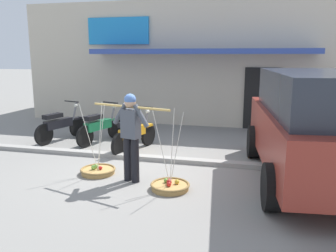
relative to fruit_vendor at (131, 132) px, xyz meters
The scene contains 10 objects.
ground_plane 1.20m from the fruit_vendor, 91.87° to the left, with size 90.00×90.00×0.00m, color gray.
sidewalk_curb 1.68m from the fruit_vendor, 90.94° to the left, with size 20.00×0.24×0.10m, color gray.
fruit_vendor is the anchor object (origin of this frame).
fruit_basket_left_side 1.24m from the fruit_vendor, 15.87° to the right, with size 0.72×0.72×1.45m.
fruit_basket_right_side 1.25m from the fruit_vendor, 164.04° to the left, with size 0.72×0.72×1.45m.
motorcycle_nearest_shop 4.02m from the fruit_vendor, 140.26° to the left, with size 0.68×1.77×1.09m.
motorcycle_second_in_row 3.27m from the fruit_vendor, 125.79° to the left, with size 0.69×1.77×1.09m.
motorcycle_third_in_row 2.23m from the fruit_vendor, 108.53° to the left, with size 0.66×1.78×1.09m.
parked_truck 3.46m from the fruit_vendor, 14.31° to the left, with size 2.55×4.97×2.10m.
storefront_building 8.19m from the fruit_vendor, 86.80° to the left, with size 13.00×6.00×4.20m.
Camera 1 is at (2.29, -6.74, 2.40)m, focal length 37.41 mm.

